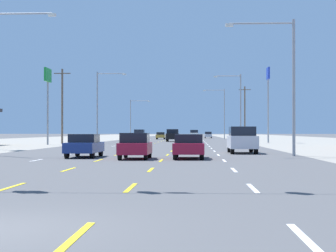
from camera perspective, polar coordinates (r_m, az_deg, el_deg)
name	(u,v)px	position (r m, az deg, el deg)	size (l,w,h in m)	color
ground_plane	(167,143)	(75.18, -0.08, -1.79)	(572.00, 572.00, 0.00)	#4C4C4F
lane_markings	(176,139)	(113.65, 0.84, -1.37)	(10.64, 227.60, 0.01)	white
signal_span_wire	(73,17)	(18.06, -9.65, 10.85)	(25.26, 0.52, 8.56)	brown
hatchback_center_turn_nearest	(135,146)	(33.07, -3.35, -2.01)	(1.72, 3.90, 1.54)	maroon
sedan_inner_right_near	(189,146)	(33.53, 2.12, -2.04)	(1.80, 4.50, 1.46)	maroon
sedan_inner_left_mid	(84,145)	(35.57, -8.50, -1.95)	(1.80, 4.50, 1.46)	navy
suv_far_right_midfar	(242,139)	(42.14, 7.54, -1.36)	(1.98, 4.90, 1.98)	silver
suv_center_turn_far	(173,135)	(89.59, 0.48, -0.93)	(1.98, 4.90, 1.98)	black
suv_far_left_farther	(140,135)	(106.75, -2.91, -0.87)	(1.98, 4.90, 1.98)	white
sedan_inner_left_farthest	(161,136)	(115.58, -0.75, -0.98)	(1.80, 4.50, 1.46)	#B28C33
suv_inner_right_distant_a	(194,134)	(133.92, 2.67, -0.81)	(1.98, 4.90, 1.98)	white
hatchback_far_right_distant_b	(208,135)	(136.00, 4.11, -0.90)	(1.72, 3.90, 1.54)	silver
pole_sign_left_row_2	(48,85)	(69.82, -12.13, 4.11)	(0.24, 2.70, 9.31)	gray
pole_sign_right_row_2	(268,86)	(82.29, 10.15, 4.03)	(0.24, 2.13, 10.86)	gray
streetlight_right_row_0	(286,75)	(37.85, 11.89, 5.06)	(4.59, 0.26, 9.03)	gray
streetlight_left_row_1	(100,102)	(80.20, -6.91, 2.46)	(4.23, 0.26, 10.09)	gray
streetlight_right_row_1	(238,103)	(79.32, 7.13, 2.31)	(3.90, 0.26, 9.69)	gray
streetlight_left_row_2	(133,116)	(121.55, -3.60, 1.05)	(4.33, 0.26, 8.51)	gray
streetlight_right_row_2	(222,110)	(121.03, 5.54, 1.64)	(4.71, 0.26, 10.77)	gray
utility_pole_left_row_1	(62,105)	(75.53, -10.71, 2.14)	(2.20, 0.26, 9.92)	brown
utility_pole_right_row_2	(245,112)	(103.49, 7.82, 1.39)	(2.20, 0.26, 9.87)	brown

